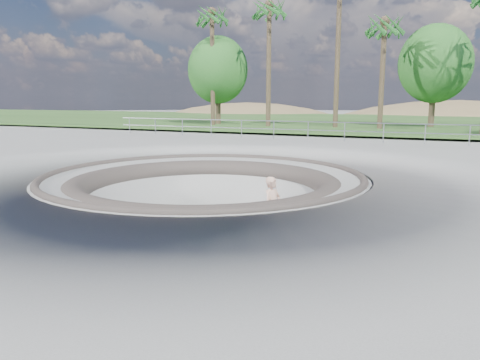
# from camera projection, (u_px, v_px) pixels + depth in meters

# --- Properties ---
(ground) EXTENTS (180.00, 180.00, 0.00)m
(ground) POSITION_uv_depth(u_px,v_px,m) (204.00, 175.00, 14.98)
(ground) COLOR #A3A29E
(ground) RESTS_ON ground
(skate_bowl) EXTENTS (14.00, 14.00, 4.10)m
(skate_bowl) POSITION_uv_depth(u_px,v_px,m) (205.00, 230.00, 15.30)
(skate_bowl) COLOR #A3A29E
(skate_bowl) RESTS_ON ground
(grass_strip) EXTENTS (180.00, 36.00, 0.12)m
(grass_strip) POSITION_uv_depth(u_px,v_px,m) (370.00, 121.00, 45.52)
(grass_strip) COLOR #2D5221
(grass_strip) RESTS_ON ground
(distant_hills) EXTENTS (103.20, 45.00, 28.60)m
(distant_hills) POSITION_uv_depth(u_px,v_px,m) (421.00, 166.00, 66.08)
(distant_hills) COLOR brown
(distant_hills) RESTS_ON ground
(safety_railing) EXTENTS (25.00, 0.06, 1.03)m
(safety_railing) POSITION_uv_depth(u_px,v_px,m) (308.00, 130.00, 25.65)
(safety_railing) COLOR gray
(safety_railing) RESTS_ON ground
(skateboard) EXTENTS (0.86, 0.26, 0.09)m
(skateboard) POSITION_uv_depth(u_px,v_px,m) (272.00, 239.00, 14.32)
(skateboard) COLOR #98643C
(skateboard) RESTS_ON ground
(skater) EXTENTS (0.64, 0.81, 1.93)m
(skater) POSITION_uv_depth(u_px,v_px,m) (272.00, 208.00, 14.15)
(skater) COLOR beige
(skater) RESTS_ON skateboard
(palm_a) EXTENTS (2.60, 2.60, 9.81)m
(palm_a) POSITION_uv_depth(u_px,v_px,m) (212.00, 19.00, 37.02)
(palm_a) COLOR brown
(palm_a) RESTS_ON ground
(palm_b) EXTENTS (2.60, 2.60, 10.01)m
(palm_b) POSITION_uv_depth(u_px,v_px,m) (269.00, 12.00, 35.18)
(palm_b) COLOR brown
(palm_b) RESTS_ON ground
(palm_d) EXTENTS (2.60, 2.60, 8.34)m
(palm_d) POSITION_uv_depth(u_px,v_px,m) (385.00, 28.00, 32.44)
(palm_d) COLOR brown
(palm_d) RESTS_ON ground
(bushy_tree_left) EXTENTS (5.14, 4.67, 7.42)m
(bushy_tree_left) POSITION_uv_depth(u_px,v_px,m) (218.00, 70.00, 39.28)
(bushy_tree_left) COLOR brown
(bushy_tree_left) RESTS_ON ground
(bushy_tree_mid) EXTENTS (5.38, 4.89, 7.76)m
(bushy_tree_mid) POSITION_uv_depth(u_px,v_px,m) (435.00, 64.00, 35.13)
(bushy_tree_mid) COLOR brown
(bushy_tree_mid) RESTS_ON ground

